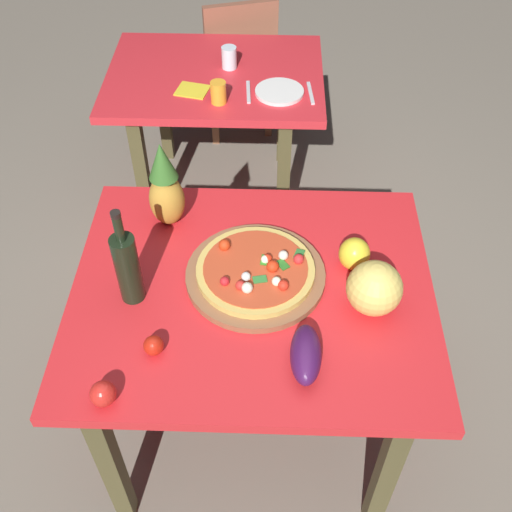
{
  "coord_description": "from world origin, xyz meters",
  "views": [
    {
      "loc": [
        0.05,
        -1.27,
        2.23
      ],
      "look_at": [
        0.01,
        0.09,
        0.79
      ],
      "focal_mm": 42.86,
      "sensor_mm": 36.0,
      "label": 1
    }
  ],
  "objects_px": {
    "wine_bottle": "(127,267)",
    "melon": "(374,288)",
    "pizza": "(256,270)",
    "pineapple_left": "(165,189)",
    "knife_utensil": "(311,93)",
    "fork_utensil": "(248,92)",
    "eggplant": "(306,354)",
    "background_table": "(216,94)",
    "pizza_board": "(255,275)",
    "dining_chair": "(238,59)",
    "tomato_by_bottle": "(103,394)",
    "drinking_glass_water": "(229,58)",
    "napkin_folded": "(192,90)",
    "bell_pepper": "(354,254)",
    "tomato_near_board": "(154,346)",
    "drinking_glass_juice": "(218,92)",
    "dinner_plate": "(279,92)",
    "display_table": "(253,305)"
  },
  "relations": [
    {
      "from": "background_table",
      "to": "fork_utensil",
      "type": "relative_size",
      "value": 5.66
    },
    {
      "from": "drinking_glass_juice",
      "to": "eggplant",
      "type": "bearing_deg",
      "value": -75.5
    },
    {
      "from": "pizza_board",
      "to": "pineapple_left",
      "type": "distance_m",
      "value": 0.43
    },
    {
      "from": "dining_chair",
      "to": "napkin_folded",
      "type": "relative_size",
      "value": 6.07
    },
    {
      "from": "dinner_plate",
      "to": "pizza",
      "type": "bearing_deg",
      "value": -93.5
    },
    {
      "from": "knife_utensil",
      "to": "fork_utensil",
      "type": "bearing_deg",
      "value": 174.73
    },
    {
      "from": "background_table",
      "to": "melon",
      "type": "xyz_separation_m",
      "value": [
        0.6,
        -1.39,
        0.2
      ]
    },
    {
      "from": "dinner_plate",
      "to": "melon",
      "type": "bearing_deg",
      "value": -76.49
    },
    {
      "from": "background_table",
      "to": "drinking_glass_water",
      "type": "relative_size",
      "value": 9.92
    },
    {
      "from": "display_table",
      "to": "drinking_glass_water",
      "type": "relative_size",
      "value": 11.31
    },
    {
      "from": "display_table",
      "to": "background_table",
      "type": "distance_m",
      "value": 1.34
    },
    {
      "from": "tomato_by_bottle",
      "to": "drinking_glass_juice",
      "type": "xyz_separation_m",
      "value": [
        0.2,
        1.49,
        0.01
      ]
    },
    {
      "from": "background_table",
      "to": "drinking_glass_juice",
      "type": "xyz_separation_m",
      "value": [
        0.04,
        -0.25,
        0.16
      ]
    },
    {
      "from": "wine_bottle",
      "to": "melon",
      "type": "relative_size",
      "value": 2.08
    },
    {
      "from": "dinner_plate",
      "to": "background_table",
      "type": "bearing_deg",
      "value": 151.3
    },
    {
      "from": "dining_chair",
      "to": "drinking_glass_water",
      "type": "relative_size",
      "value": 8.28
    },
    {
      "from": "bell_pepper",
      "to": "tomato_near_board",
      "type": "height_order",
      "value": "bell_pepper"
    },
    {
      "from": "melon",
      "to": "drinking_glass_water",
      "type": "bearing_deg",
      "value": 110.31
    },
    {
      "from": "pizza",
      "to": "pineapple_left",
      "type": "bearing_deg",
      "value": 140.44
    },
    {
      "from": "wine_bottle",
      "to": "pineapple_left",
      "type": "relative_size",
      "value": 1.07
    },
    {
      "from": "eggplant",
      "to": "dinner_plate",
      "type": "distance_m",
      "value": 1.44
    },
    {
      "from": "eggplant",
      "to": "drinking_glass_water",
      "type": "distance_m",
      "value": 1.69
    },
    {
      "from": "dinner_plate",
      "to": "fork_utensil",
      "type": "bearing_deg",
      "value": 180.0
    },
    {
      "from": "knife_utensil",
      "to": "pineapple_left",
      "type": "bearing_deg",
      "value": -126.83
    },
    {
      "from": "bell_pepper",
      "to": "pizza",
      "type": "bearing_deg",
      "value": -167.53
    },
    {
      "from": "background_table",
      "to": "pizza_board",
      "type": "distance_m",
      "value": 1.31
    },
    {
      "from": "tomato_by_bottle",
      "to": "napkin_folded",
      "type": "distance_m",
      "value": 1.58
    },
    {
      "from": "dining_chair",
      "to": "tomato_by_bottle",
      "type": "distance_m",
      "value": 2.39
    },
    {
      "from": "background_table",
      "to": "display_table",
      "type": "bearing_deg",
      "value": -80.26
    },
    {
      "from": "drinking_glass_juice",
      "to": "display_table",
      "type": "bearing_deg",
      "value": -80.04
    },
    {
      "from": "eggplant",
      "to": "tomato_by_bottle",
      "type": "xyz_separation_m",
      "value": [
        -0.55,
        -0.14,
        -0.01
      ]
    },
    {
      "from": "pizza_board",
      "to": "eggplant",
      "type": "distance_m",
      "value": 0.36
    },
    {
      "from": "eggplant",
      "to": "background_table",
      "type": "bearing_deg",
      "value": 103.63
    },
    {
      "from": "dining_chair",
      "to": "melon",
      "type": "distance_m",
      "value": 2.1
    },
    {
      "from": "dinner_plate",
      "to": "tomato_near_board",
      "type": "bearing_deg",
      "value": -104.16
    },
    {
      "from": "drinking_glass_water",
      "to": "knife_utensil",
      "type": "xyz_separation_m",
      "value": [
        0.38,
        -0.22,
        -0.05
      ]
    },
    {
      "from": "pizza_board",
      "to": "napkin_folded",
      "type": "xyz_separation_m",
      "value": [
        -0.32,
        1.12,
        -0.01
      ]
    },
    {
      "from": "dining_chair",
      "to": "pizza",
      "type": "xyz_separation_m",
      "value": [
        0.17,
        -1.89,
        0.3
      ]
    },
    {
      "from": "pizza_board",
      "to": "pineapple_left",
      "type": "relative_size",
      "value": 1.36
    },
    {
      "from": "melon",
      "to": "tomato_near_board",
      "type": "bearing_deg",
      "value": -163.53
    },
    {
      "from": "drinking_glass_water",
      "to": "bell_pepper",
      "type": "bearing_deg",
      "value": -68.81
    },
    {
      "from": "pizza_board",
      "to": "wine_bottle",
      "type": "xyz_separation_m",
      "value": [
        -0.38,
        -0.09,
        0.12
      ]
    },
    {
      "from": "drinking_glass_juice",
      "to": "fork_utensil",
      "type": "xyz_separation_m",
      "value": [
        0.13,
        0.08,
        -0.05
      ]
    },
    {
      "from": "display_table",
      "to": "tomato_by_bottle",
      "type": "bearing_deg",
      "value": -132.7
    },
    {
      "from": "melon",
      "to": "bell_pepper",
      "type": "bearing_deg",
      "value": 103.7
    },
    {
      "from": "knife_utensil",
      "to": "napkin_folded",
      "type": "distance_m",
      "value": 0.53
    },
    {
      "from": "display_table",
      "to": "drinking_glass_juice",
      "type": "distance_m",
      "value": 1.1
    },
    {
      "from": "bell_pepper",
      "to": "eggplant",
      "type": "relative_size",
      "value": 0.57
    },
    {
      "from": "pizza_board",
      "to": "pineapple_left",
      "type": "bearing_deg",
      "value": 140.41
    },
    {
      "from": "display_table",
      "to": "bell_pepper",
      "type": "height_order",
      "value": "bell_pepper"
    }
  ]
}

